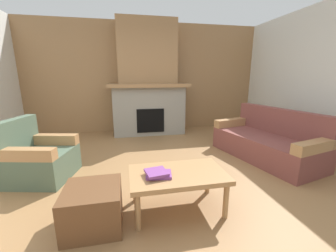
{
  "coord_description": "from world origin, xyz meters",
  "views": [
    {
      "loc": [
        -0.57,
        -2.56,
        1.42
      ],
      "look_at": [
        0.1,
        0.66,
        0.62
      ],
      "focal_mm": 22.37,
      "sensor_mm": 36.0,
      "label": 1
    }
  ],
  "objects_px": {
    "coffee_table": "(178,177)",
    "ottoman": "(93,207)",
    "fireplace": "(148,86)",
    "armchair": "(38,158)",
    "couch": "(267,142)"
  },
  "relations": [
    {
      "from": "coffee_table",
      "to": "ottoman",
      "type": "distance_m",
      "value": 0.87
    },
    {
      "from": "fireplace",
      "to": "armchair",
      "type": "distance_m",
      "value": 2.94
    },
    {
      "from": "fireplace",
      "to": "armchair",
      "type": "height_order",
      "value": "fireplace"
    },
    {
      "from": "fireplace",
      "to": "couch",
      "type": "relative_size",
      "value": 1.39
    },
    {
      "from": "couch",
      "to": "armchair",
      "type": "relative_size",
      "value": 2.14
    },
    {
      "from": "ottoman",
      "to": "fireplace",
      "type": "bearing_deg",
      "value": 74.74
    },
    {
      "from": "couch",
      "to": "coffee_table",
      "type": "xyz_separation_m",
      "value": [
        -1.9,
        -1.11,
        0.09
      ]
    },
    {
      "from": "couch",
      "to": "coffee_table",
      "type": "bearing_deg",
      "value": -149.6
    },
    {
      "from": "armchair",
      "to": "coffee_table",
      "type": "bearing_deg",
      "value": -31.93
    },
    {
      "from": "couch",
      "to": "ottoman",
      "type": "height_order",
      "value": "couch"
    },
    {
      "from": "fireplace",
      "to": "armchair",
      "type": "relative_size",
      "value": 2.97
    },
    {
      "from": "couch",
      "to": "coffee_table",
      "type": "relative_size",
      "value": 1.94
    },
    {
      "from": "fireplace",
      "to": "ottoman",
      "type": "relative_size",
      "value": 5.19
    },
    {
      "from": "armchair",
      "to": "coffee_table",
      "type": "height_order",
      "value": "armchair"
    },
    {
      "from": "armchair",
      "to": "fireplace",
      "type": "bearing_deg",
      "value": 50.35
    }
  ]
}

